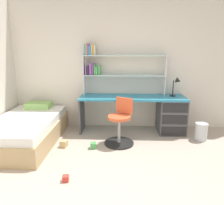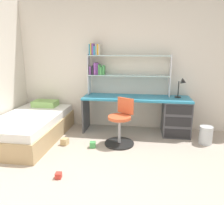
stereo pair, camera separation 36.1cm
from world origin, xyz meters
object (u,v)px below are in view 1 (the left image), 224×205
object	(u,v)px
swivel_chair	(120,126)
toy_block_red_0	(66,178)
toy_block_green_1	(93,146)
bookshelf_hutch	(111,65)
desk_lamp	(177,84)
toy_block_natural_2	(64,144)
waste_bin	(201,132)
desk	(160,112)
bed_platform	(26,130)

from	to	relation	value
swivel_chair	toy_block_red_0	size ratio (longest dim) A/B	10.44
toy_block_red_0	toy_block_green_1	bearing A→B (deg)	76.50
bookshelf_hutch	desk_lamp	distance (m)	1.35
toy_block_natural_2	waste_bin	bearing A→B (deg)	9.40
waste_bin	toy_block_red_0	size ratio (longest dim) A/B	4.13
toy_block_green_1	bookshelf_hutch	bearing A→B (deg)	75.78
swivel_chair	desk	bearing A→B (deg)	37.07
bookshelf_hutch	toy_block_natural_2	bearing A→B (deg)	-128.58
desk_lamp	swivel_chair	distance (m)	1.44
toy_block_red_0	swivel_chair	bearing A→B (deg)	60.13
desk_lamp	toy_block_red_0	bearing A→B (deg)	-134.28
swivel_chair	desk_lamp	bearing A→B (deg)	30.29
bed_platform	desk	bearing A→B (deg)	13.96
bookshelf_hutch	desk_lamp	xyz separation A→B (m)	(1.30, -0.13, -0.34)
bookshelf_hutch	desk_lamp	bearing A→B (deg)	-5.89
desk_lamp	waste_bin	world-z (taller)	desk_lamp
bookshelf_hutch	toy_block_natural_2	size ratio (longest dim) A/B	14.58
bookshelf_hutch	bed_platform	size ratio (longest dim) A/B	0.89
toy_block_red_0	toy_block_natural_2	bearing A→B (deg)	106.00
waste_bin	bed_platform	bearing A→B (deg)	-175.81
desk_lamp	toy_block_natural_2	distance (m)	2.42
bookshelf_hutch	toy_block_green_1	world-z (taller)	bookshelf_hutch
toy_block_red_0	bookshelf_hutch	bearing A→B (deg)	76.13
desk_lamp	toy_block_natural_2	size ratio (longest dim) A/B	3.39
desk	bookshelf_hutch	distance (m)	1.36
swivel_chair	toy_block_natural_2	bearing A→B (deg)	-169.03
waste_bin	bookshelf_hutch	bearing A→B (deg)	161.78
bed_platform	waste_bin	world-z (taller)	bed_platform
desk	toy_block_red_0	xyz separation A→B (m)	(-1.48, -1.79, -0.37)
desk	toy_block_red_0	bearing A→B (deg)	-129.63
desk	toy_block_red_0	distance (m)	2.36
toy_block_natural_2	desk	bearing A→B (deg)	24.17
waste_bin	toy_block_red_0	distance (m)	2.60
desk_lamp	toy_block_red_0	world-z (taller)	desk_lamp
desk	swivel_chair	distance (m)	1.01
desk	bookshelf_hutch	size ratio (longest dim) A/B	1.27
bed_platform	toy_block_green_1	size ratio (longest dim) A/B	18.87
waste_bin	toy_block_green_1	size ratio (longest dim) A/B	3.27
desk	toy_block_natural_2	world-z (taller)	desk
toy_block_green_1	waste_bin	bearing A→B (deg)	12.96
bed_platform	toy_block_red_0	bearing A→B (deg)	-49.32
desk	toy_block_red_0	size ratio (longest dim) A/B	26.90
bookshelf_hutch	toy_block_red_0	size ratio (longest dim) A/B	21.20
bed_platform	waste_bin	xyz separation A→B (m)	(3.19, 0.23, -0.07)
bookshelf_hutch	toy_block_green_1	bearing A→B (deg)	-104.22
bed_platform	toy_block_natural_2	world-z (taller)	bed_platform
bed_platform	toy_block_red_0	xyz separation A→B (m)	(1.01, -1.17, -0.19)
swivel_chair	toy_block_red_0	distance (m)	1.40
bookshelf_hutch	toy_block_red_0	world-z (taller)	bookshelf_hutch
desk_lamp	toy_block_natural_2	bearing A→B (deg)	-158.10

